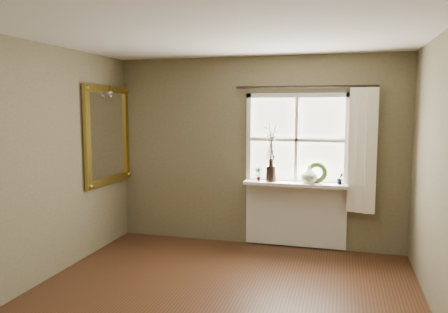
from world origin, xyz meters
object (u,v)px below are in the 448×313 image
dark_jug (271,174)px  wreath (317,175)px  gilt_mirror (108,135)px  cream_vase (309,174)px

dark_jug → wreath: size_ratio=0.74×
wreath → gilt_mirror: (-2.79, -0.46, 0.51)m
dark_jug → wreath: bearing=3.8°
dark_jug → gilt_mirror: 2.29m
dark_jug → cream_vase: cream_vase is taller
cream_vase → gilt_mirror: (-2.69, -0.42, 0.50)m
cream_vase → gilt_mirror: bearing=-171.1°
cream_vase → gilt_mirror: gilt_mirror is taller
dark_jug → cream_vase: bearing=0.0°
wreath → gilt_mirror: gilt_mirror is taller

